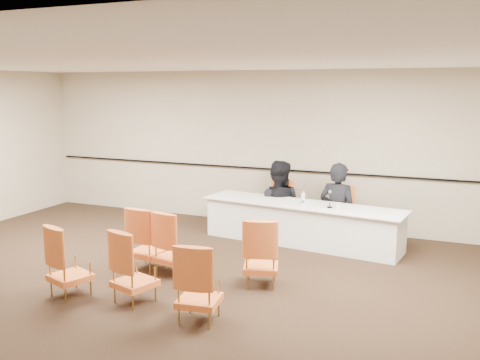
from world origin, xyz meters
name	(u,v)px	position (x,y,z in m)	size (l,w,h in m)	color
floor	(161,292)	(0.00, 0.00, 0.00)	(10.00, 10.00, 0.00)	black
ceiling	(154,61)	(0.00, 0.00, 3.00)	(10.00, 10.00, 0.00)	white
wall_back	(266,148)	(0.00, 4.00, 1.50)	(10.00, 0.04, 3.00)	#B6A48F
wall_rail	(265,169)	(0.00, 3.96, 1.10)	(9.80, 0.04, 0.03)	black
panel_table	(302,224)	(1.07, 2.89, 0.35)	(3.53, 0.82, 0.71)	white
panelist_main	(338,215)	(1.59, 3.37, 0.45)	(0.69, 0.45, 1.88)	black
panelist_main_chair	(338,214)	(1.59, 3.37, 0.47)	(0.50, 0.50, 0.95)	#DB4F27
panelist_second	(278,210)	(0.43, 3.51, 0.40)	(0.92, 0.72, 1.90)	black
panelist_second_chair	(278,206)	(0.43, 3.51, 0.47)	(0.50, 0.50, 0.95)	#DB4F27
papers	(328,207)	(1.55, 2.83, 0.71)	(0.30, 0.22, 0.00)	silver
microphone	(330,200)	(1.59, 2.76, 0.84)	(0.10, 0.20, 0.28)	black
water_bottle	(303,198)	(1.13, 2.77, 0.83)	(0.07, 0.07, 0.24)	teal
drinking_glass	(306,202)	(1.17, 2.78, 0.76)	(0.06, 0.06, 0.10)	silver
coffee_cup	(338,207)	(1.76, 2.64, 0.77)	(0.08, 0.08, 0.12)	white
aud_chair_front_left	(147,238)	(-0.67, 0.74, 0.47)	(0.50, 0.50, 0.95)	#DB4F27
aud_chair_front_mid	(174,243)	(-0.17, 0.66, 0.47)	(0.50, 0.50, 0.95)	#DB4F27
aud_chair_front_right	(261,252)	(1.13, 0.77, 0.47)	(0.50, 0.50, 0.95)	#DB4F27
aud_chair_back_left	(70,260)	(-1.02, -0.54, 0.47)	(0.50, 0.50, 0.95)	#DB4F27
aud_chair_back_mid	(134,266)	(-0.13, -0.40, 0.47)	(0.50, 0.50, 0.95)	#DB4F27
aud_chair_back_right	(199,282)	(0.88, -0.57, 0.47)	(0.50, 0.50, 0.95)	#DB4F27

